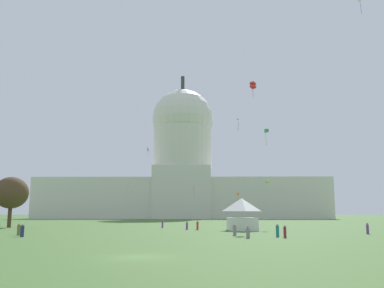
{
  "coord_description": "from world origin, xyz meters",
  "views": [
    {
      "loc": [
        4.6,
        -31.78,
        3.35
      ],
      "look_at": [
        2.34,
        99.85,
        24.64
      ],
      "focal_mm": 39.04,
      "sensor_mm": 36.0,
      "label": 1
    }
  ],
  "objects_px": {
    "person_red_mid_center": "(197,226)",
    "event_tent": "(242,214)",
    "tree_west_far": "(11,193)",
    "person_maroon_back_left": "(285,232)",
    "person_grey_back_center": "(235,230)",
    "kite_yellow_low": "(127,188)",
    "capitol_building": "(182,173)",
    "person_purple_near_tree_east": "(368,229)",
    "kite_magenta_low": "(194,188)",
    "kite_orange_low": "(238,194)",
    "kite_turquoise_low": "(252,190)",
    "kite_violet_mid": "(148,150)",
    "person_navy_mid_right": "(22,231)",
    "person_teal_back_right": "(277,231)",
    "kite_lime_low": "(268,182)",
    "person_purple_front_center": "(187,226)",
    "kite_white_high": "(360,1)",
    "person_olive_edge_east": "(19,230)",
    "kite_black_high": "(239,121)",
    "person_purple_near_tree_west": "(162,224)",
    "kite_red_mid": "(253,85)",
    "person_grey_edge_west": "(248,233)"
  },
  "relations": [
    {
      "from": "kite_black_high",
      "to": "person_purple_front_center",
      "type": "bearing_deg",
      "value": -176.65
    },
    {
      "from": "person_teal_back_right",
      "to": "kite_lime_low",
      "type": "distance_m",
      "value": 117.92
    },
    {
      "from": "kite_yellow_low",
      "to": "kite_turquoise_low",
      "type": "xyz_separation_m",
      "value": [
        48.67,
        14.34,
        -0.06
      ]
    },
    {
      "from": "person_maroon_back_left",
      "to": "person_grey_edge_west",
      "type": "bearing_deg",
      "value": -169.17
    },
    {
      "from": "capitol_building",
      "to": "kite_magenta_low",
      "type": "relative_size",
      "value": 33.73
    },
    {
      "from": "kite_turquoise_low",
      "to": "person_teal_back_right",
      "type": "bearing_deg",
      "value": 67.91
    },
    {
      "from": "kite_lime_low",
      "to": "person_olive_edge_east",
      "type": "bearing_deg",
      "value": -52.84
    },
    {
      "from": "person_navy_mid_right",
      "to": "kite_red_mid",
      "type": "height_order",
      "value": "kite_red_mid"
    },
    {
      "from": "kite_white_high",
      "to": "kite_orange_low",
      "type": "bearing_deg",
      "value": -153.34
    },
    {
      "from": "event_tent",
      "to": "person_grey_edge_west",
      "type": "xyz_separation_m",
      "value": [
        -1.47,
        -21.98,
        -2.29
      ]
    },
    {
      "from": "tree_west_far",
      "to": "kite_lime_low",
      "type": "height_order",
      "value": "kite_lime_low"
    },
    {
      "from": "person_purple_front_center",
      "to": "person_maroon_back_left",
      "type": "bearing_deg",
      "value": -149.27
    },
    {
      "from": "person_purple_front_center",
      "to": "kite_magenta_low",
      "type": "bearing_deg",
      "value": 0.71
    },
    {
      "from": "person_red_mid_center",
      "to": "kite_red_mid",
      "type": "relative_size",
      "value": 0.45
    },
    {
      "from": "kite_yellow_low",
      "to": "person_purple_near_tree_west",
      "type": "bearing_deg",
      "value": -14.69
    },
    {
      "from": "event_tent",
      "to": "person_red_mid_center",
      "type": "xyz_separation_m",
      "value": [
        -7.96,
        1.61,
        -2.17
      ]
    },
    {
      "from": "person_purple_near_tree_west",
      "to": "person_grey_edge_west",
      "type": "bearing_deg",
      "value": -108.67
    },
    {
      "from": "person_maroon_back_left",
      "to": "kite_lime_low",
      "type": "bearing_deg",
      "value": 80.86
    },
    {
      "from": "person_purple_front_center",
      "to": "kite_turquoise_low",
      "type": "distance_m",
      "value": 96.6
    },
    {
      "from": "person_teal_back_right",
      "to": "person_grey_back_center",
      "type": "height_order",
      "value": "person_teal_back_right"
    },
    {
      "from": "person_maroon_back_left",
      "to": "kite_turquoise_low",
      "type": "height_order",
      "value": "kite_turquoise_low"
    },
    {
      "from": "person_purple_front_center",
      "to": "kite_lime_low",
      "type": "xyz_separation_m",
      "value": [
        30.58,
        94.43,
        14.76
      ]
    },
    {
      "from": "kite_turquoise_low",
      "to": "kite_lime_low",
      "type": "bearing_deg",
      "value": 175.5
    },
    {
      "from": "tree_west_far",
      "to": "person_purple_front_center",
      "type": "distance_m",
      "value": 39.49
    },
    {
      "from": "person_navy_mid_right",
      "to": "kite_violet_mid",
      "type": "height_order",
      "value": "kite_violet_mid"
    },
    {
      "from": "person_maroon_back_left",
      "to": "person_red_mid_center",
      "type": "bearing_deg",
      "value": 115.9
    },
    {
      "from": "person_grey_back_center",
      "to": "kite_white_high",
      "type": "relative_size",
      "value": 0.39
    },
    {
      "from": "kite_turquoise_low",
      "to": "kite_orange_low",
      "type": "bearing_deg",
      "value": 60.21
    },
    {
      "from": "person_grey_edge_west",
      "to": "kite_violet_mid",
      "type": "height_order",
      "value": "kite_violet_mid"
    },
    {
      "from": "person_grey_back_center",
      "to": "kite_yellow_low",
      "type": "height_order",
      "value": "kite_yellow_low"
    },
    {
      "from": "kite_violet_mid",
      "to": "person_navy_mid_right",
      "type": "bearing_deg",
      "value": 6.37
    },
    {
      "from": "person_red_mid_center",
      "to": "person_purple_near_tree_east",
      "type": "height_order",
      "value": "person_red_mid_center"
    },
    {
      "from": "tree_west_far",
      "to": "person_maroon_back_left",
      "type": "distance_m",
      "value": 61.19
    },
    {
      "from": "person_red_mid_center",
      "to": "event_tent",
      "type": "bearing_deg",
      "value": -114.98
    },
    {
      "from": "person_red_mid_center",
      "to": "person_grey_back_center",
      "type": "xyz_separation_m",
      "value": [
        5.37,
        -17.12,
        -0.04
      ]
    },
    {
      "from": "person_maroon_back_left",
      "to": "kite_violet_mid",
      "type": "bearing_deg",
      "value": 105.69
    },
    {
      "from": "kite_red_mid",
      "to": "kite_orange_low",
      "type": "height_order",
      "value": "kite_red_mid"
    },
    {
      "from": "tree_west_far",
      "to": "kite_lime_low",
      "type": "distance_m",
      "value": 108.78
    },
    {
      "from": "person_navy_mid_right",
      "to": "person_teal_back_right",
      "type": "bearing_deg",
      "value": -78.48
    },
    {
      "from": "kite_orange_low",
      "to": "kite_turquoise_low",
      "type": "bearing_deg",
      "value": -110.32
    },
    {
      "from": "person_red_mid_center",
      "to": "kite_violet_mid",
      "type": "bearing_deg",
      "value": -0.13
    },
    {
      "from": "capitol_building",
      "to": "person_olive_edge_east",
      "type": "relative_size",
      "value": 79.77
    },
    {
      "from": "kite_red_mid",
      "to": "person_purple_near_tree_east",
      "type": "bearing_deg",
      "value": 159.82
    },
    {
      "from": "kite_magenta_low",
      "to": "person_red_mid_center",
      "type": "bearing_deg",
      "value": -138.17
    },
    {
      "from": "event_tent",
      "to": "kite_orange_low",
      "type": "height_order",
      "value": "kite_orange_low"
    },
    {
      "from": "person_purple_near_tree_east",
      "to": "person_purple_near_tree_west",
      "type": "xyz_separation_m",
      "value": [
        -32.61,
        23.02,
        -0.05
      ]
    },
    {
      "from": "person_navy_mid_right",
      "to": "kite_white_high",
      "type": "distance_m",
      "value": 81.51
    },
    {
      "from": "capitol_building",
      "to": "person_purple_near_tree_east",
      "type": "xyz_separation_m",
      "value": [
        33.17,
        -137.19,
        -20.76
      ]
    },
    {
      "from": "kite_turquoise_low",
      "to": "kite_violet_mid",
      "type": "distance_m",
      "value": 45.39
    },
    {
      "from": "person_grey_back_center",
      "to": "kite_white_high",
      "type": "distance_m",
      "value": 62.2
    }
  ]
}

